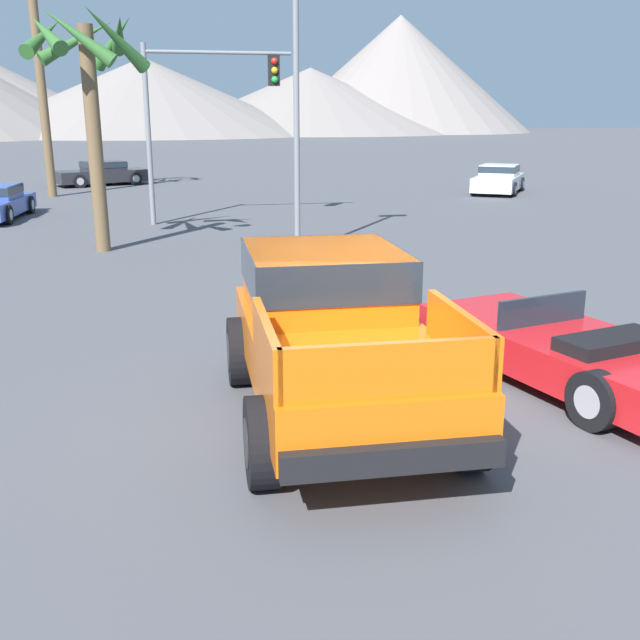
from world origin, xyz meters
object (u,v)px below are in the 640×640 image
palm_tree_tall (86,68)px  palm_tree_short (37,21)px  parked_car_white (499,179)px  red_convertible_car (566,351)px  orange_pickup_truck (333,324)px  traffic_light_main (205,98)px  parked_car_dark (102,173)px  street_lamp_post (296,66)px

palm_tree_tall → palm_tree_short: (-2.89, 13.70, 2.49)m
parked_car_white → palm_tree_tall: 19.89m
red_convertible_car → parked_car_white: bearing=52.7°
palm_tree_tall → palm_tree_short: palm_tree_short is taller
red_convertible_car → parked_car_white: (9.31, 22.36, 0.19)m
orange_pickup_truck → red_convertible_car: bearing=7.1°
orange_pickup_truck → palm_tree_tall: palm_tree_tall is taller
orange_pickup_truck → palm_tree_short: palm_tree_short is taller
parked_car_white → palm_tree_short: (-18.79, 2.38, 6.26)m
orange_pickup_truck → red_convertible_car: orange_pickup_truck is taller
traffic_light_main → palm_tree_tall: 5.54m
parked_car_white → traffic_light_main: bearing=60.7°
parked_car_dark → street_lamp_post: 21.26m
palm_tree_tall → palm_tree_short: 14.22m
street_lamp_post → palm_tree_short: (-7.70, 15.00, 2.46)m
parked_car_white → traffic_light_main: (-12.87, -6.72, 3.20)m
street_lamp_post → palm_tree_tall: size_ratio=1.27×
orange_pickup_truck → palm_tree_short: 26.49m
red_convertible_car → palm_tree_tall: size_ratio=0.78×
traffic_light_main → palm_tree_short: bearing=123.0°
parked_car_white → parked_car_dark: bearing=9.8°
orange_pickup_truck → traffic_light_main: traffic_light_main is taller
orange_pickup_truck → street_lamp_post: 10.68m
traffic_light_main → palm_tree_tall: size_ratio=0.93×
red_convertible_car → parked_car_white: size_ratio=1.02×
parked_car_dark → red_convertible_car: bearing=172.1°
traffic_light_main → red_convertible_car: bearing=-77.2°
parked_car_dark → palm_tree_tall: bearing=161.1°
traffic_light_main → orange_pickup_truck: bearing=-88.5°
orange_pickup_truck → parked_car_dark: bearing=100.4°
traffic_light_main → palm_tree_tall: palm_tree_tall is taller
palm_tree_tall → parked_car_white: bearing=35.4°
red_convertible_car → street_lamp_post: bearing=85.6°
parked_car_white → palm_tree_tall: (-15.91, -11.32, 3.77)m
orange_pickup_truck → traffic_light_main: bearing=93.1°
parked_car_dark → orange_pickup_truck: bearing=166.2°
palm_tree_tall → red_convertible_car: bearing=-59.1°
orange_pickup_truck → parked_car_dark: (-4.70, 30.06, -0.46)m
parked_car_dark → street_lamp_post: size_ratio=0.64×
red_convertible_car → street_lamp_post: street_lamp_post is taller
traffic_light_main → palm_tree_short: (-5.92, 9.10, 3.06)m
palm_tree_short → orange_pickup_truck: bearing=-75.8°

